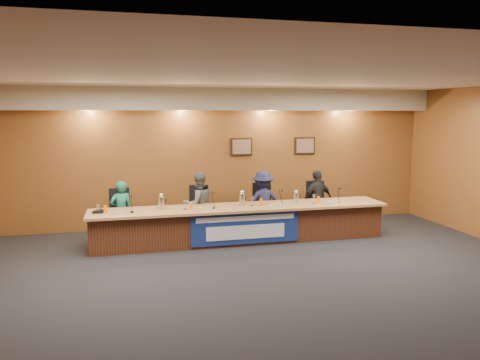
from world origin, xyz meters
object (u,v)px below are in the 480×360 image
(panelist_d, at_px, (317,200))
(carafe_left, at_px, (161,203))
(speakerphone, at_px, (100,211))
(office_chair_a, at_px, (122,218))
(dais_body, at_px, (241,225))
(office_chair_c, at_px, (262,210))
(panelist_a, at_px, (121,211))
(carafe_mid, at_px, (242,199))
(office_chair_d, at_px, (315,208))
(panelist_c, at_px, (263,202))
(carafe_right, at_px, (296,198))
(banner, at_px, (246,228))
(panelist_b, at_px, (199,204))
(office_chair_b, at_px, (198,214))

(panelist_d, distance_m, carafe_left, 3.59)
(speakerphone, bearing_deg, office_chair_a, 61.00)
(carafe_left, bearing_deg, speakerphone, -176.58)
(dais_body, height_order, office_chair_c, dais_body)
(panelist_a, distance_m, carafe_mid, 2.51)
(panelist_d, bearing_deg, office_chair_a, -15.36)
(office_chair_d, bearing_deg, panelist_d, -71.53)
(panelist_a, distance_m, office_chair_d, 4.34)
(panelist_c, distance_m, office_chair_d, 1.31)
(office_chair_d, bearing_deg, speakerphone, -153.12)
(office_chair_a, xyz_separation_m, carafe_mid, (2.44, -0.62, 0.39))
(dais_body, bearing_deg, panelist_d, 16.58)
(panelist_d, bearing_deg, carafe_right, 23.71)
(office_chair_c, distance_m, speakerphone, 3.52)
(office_chair_a, bearing_deg, carafe_right, -19.13)
(banner, relative_size, carafe_left, 8.65)
(panelist_b, bearing_deg, office_chair_d, 167.68)
(panelist_b, relative_size, office_chair_a, 2.93)
(office_chair_d, bearing_deg, office_chair_a, -161.53)
(office_chair_b, distance_m, carafe_right, 2.14)
(dais_body, relative_size, office_chair_c, 12.50)
(panelist_b, relative_size, office_chair_b, 2.93)
(carafe_mid, distance_m, carafe_right, 1.17)
(dais_body, xyz_separation_m, panelist_c, (0.65, 0.58, 0.34))
(office_chair_b, height_order, carafe_left, carafe_left)
(office_chair_d, bearing_deg, carafe_left, -151.50)
(office_chair_d, relative_size, speakerphone, 1.50)
(office_chair_b, xyz_separation_m, office_chair_d, (2.72, 0.00, 0.00))
(panelist_c, relative_size, carafe_right, 6.25)
(panelist_d, bearing_deg, panelist_c, -14.04)
(panelist_a, distance_m, panelist_c, 3.05)
(banner, bearing_deg, office_chair_c, 59.37)
(panelist_b, relative_size, panelist_d, 1.03)
(banner, distance_m, office_chair_c, 1.27)
(banner, xyz_separation_m, carafe_right, (1.21, 0.43, 0.48))
(office_chair_c, relative_size, office_chair_d, 1.00)
(panelist_d, xyz_separation_m, office_chair_c, (-1.29, 0.10, -0.20))
(panelist_c, relative_size, office_chair_a, 2.89)
(dais_body, relative_size, speakerphone, 18.75)
(panelist_b, height_order, panelist_d, panelist_b)
(panelist_d, xyz_separation_m, office_chair_a, (-4.34, 0.10, -0.20))
(banner, bearing_deg, dais_body, 90.00)
(carafe_right, distance_m, speakerphone, 4.00)
(office_chair_c, height_order, carafe_left, carafe_left)
(office_chair_a, distance_m, carafe_left, 1.08)
(dais_body, relative_size, office_chair_a, 12.50)
(speakerphone, bearing_deg, dais_body, 0.45)
(panelist_d, height_order, carafe_left, panelist_d)
(panelist_d, xyz_separation_m, office_chair_b, (-2.72, 0.10, -0.20))
(panelist_d, bearing_deg, carafe_mid, 1.27)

